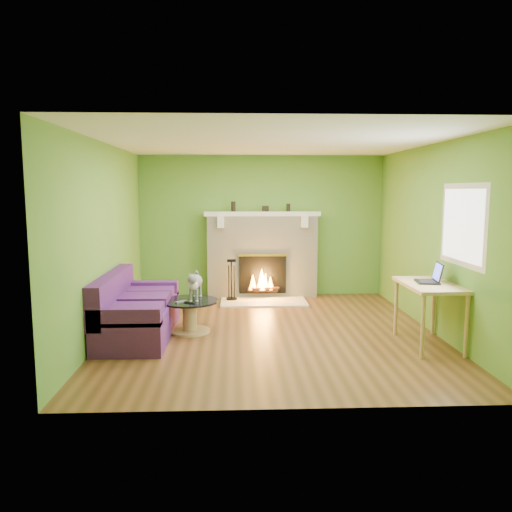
{
  "coord_description": "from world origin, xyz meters",
  "views": [
    {
      "loc": [
        -0.5,
        -6.77,
        1.97
      ],
      "look_at": [
        -0.19,
        0.4,
        1.02
      ],
      "focal_mm": 35.0,
      "sensor_mm": 36.0,
      "label": 1
    }
  ],
  "objects_px": {
    "cat": "(195,285)",
    "sofa": "(135,312)",
    "desk": "(430,291)",
    "coffee_table": "(190,314)"
  },
  "relations": [
    {
      "from": "desk",
      "to": "cat",
      "type": "distance_m",
      "value": 3.11
    },
    {
      "from": "coffee_table",
      "to": "desk",
      "type": "bearing_deg",
      "value": -13.51
    },
    {
      "from": "sofa",
      "to": "coffee_table",
      "type": "bearing_deg",
      "value": 12.72
    },
    {
      "from": "sofa",
      "to": "coffee_table",
      "type": "distance_m",
      "value": 0.75
    },
    {
      "from": "cat",
      "to": "sofa",
      "type": "bearing_deg",
      "value": -160.82
    },
    {
      "from": "desk",
      "to": "cat",
      "type": "relative_size",
      "value": 1.65
    },
    {
      "from": "sofa",
      "to": "desk",
      "type": "xyz_separation_m",
      "value": [
        3.81,
        -0.58,
        0.38
      ]
    },
    {
      "from": "desk",
      "to": "coffee_table",
      "type": "bearing_deg",
      "value": 166.49
    },
    {
      "from": "cat",
      "to": "desk",
      "type": "bearing_deg",
      "value": -10.43
    },
    {
      "from": "coffee_table",
      "to": "sofa",
      "type": "bearing_deg",
      "value": -167.28
    }
  ]
}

